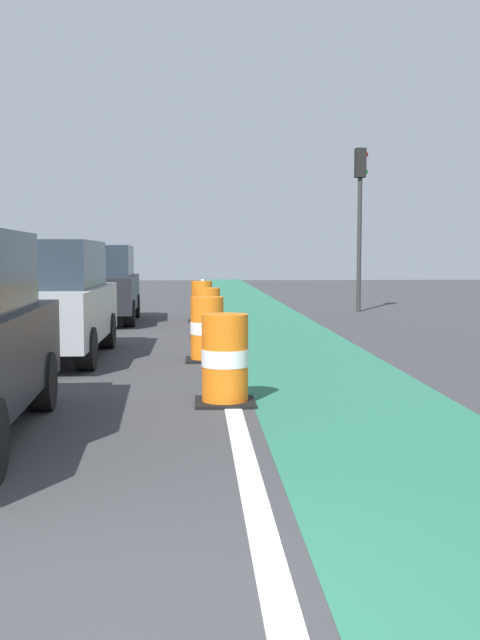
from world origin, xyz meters
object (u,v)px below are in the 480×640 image
object	(u,v)px
traffic_barrel_far	(202,302)
parked_suv_second	(49,299)
parked_suv_third	(101,283)
traffic_light_corner	(360,200)
traffic_barrel_mid	(207,330)
traffic_barrel_back	(207,314)
traffic_barrel_front	(225,360)

from	to	relation	value
traffic_barrel_far	parked_suv_second	bearing A→B (deg)	-110.44
parked_suv_third	traffic_light_corner	xyz separation A→B (m)	(7.67, 3.36, 2.47)
traffic_barrel_mid	parked_suv_third	bearing A→B (deg)	109.72
traffic_barrel_mid	traffic_barrel_back	distance (m)	3.44
traffic_barrel_back	parked_suv_third	bearing A→B (deg)	123.71
parked_suv_second	parked_suv_third	size ratio (longest dim) A/B	0.99
traffic_barrel_back	traffic_barrel_mid	bearing A→B (deg)	-90.83
parked_suv_second	traffic_barrel_back	bearing A→B (deg)	47.15
traffic_barrel_back	traffic_barrel_far	distance (m)	4.23
traffic_barrel_back	traffic_light_corner	size ratio (longest dim) A/B	0.21
parked_suv_second	traffic_barrel_back	size ratio (longest dim) A/B	4.22
traffic_barrel_front	traffic_barrel_mid	world-z (taller)	same
traffic_light_corner	traffic_barrel_mid	bearing A→B (deg)	-114.34
parked_suv_third	traffic_barrel_mid	size ratio (longest dim) A/B	4.27
parked_suv_third	traffic_barrel_front	xyz separation A→B (m)	(2.88, -11.34, -0.50)
parked_suv_third	traffic_barrel_front	world-z (taller)	parked_suv_third
parked_suv_second	traffic_light_corner	xyz separation A→B (m)	(7.67, 10.50, 2.47)
parked_suv_third	traffic_light_corner	size ratio (longest dim) A/B	0.91
parked_suv_third	traffic_barrel_far	xyz separation A→B (m)	(2.69, 0.08, -0.50)
traffic_light_corner	traffic_barrel_far	bearing A→B (deg)	-146.61
traffic_barrel_mid	traffic_barrel_far	distance (m)	7.66
traffic_barrel_mid	traffic_light_corner	size ratio (longest dim) A/B	0.21
traffic_barrel_front	traffic_light_corner	size ratio (longest dim) A/B	0.21
parked_suv_second	traffic_barrel_far	xyz separation A→B (m)	(2.69, 7.21, -0.50)
traffic_barrel_front	traffic_barrel_far	bearing A→B (deg)	90.98
traffic_barrel_back	parked_suv_second	bearing A→B (deg)	-132.85
parked_suv_second	traffic_barrel_front	xyz separation A→B (m)	(2.88, -4.20, -0.50)
parked_suv_second	traffic_barrel_far	size ratio (longest dim) A/B	4.22
traffic_barrel_back	traffic_light_corner	bearing A→B (deg)	56.87
traffic_barrel_mid	traffic_light_corner	xyz separation A→B (m)	(4.95, 10.95, 2.97)
parked_suv_second	traffic_light_corner	distance (m)	13.24
traffic_barrel_mid	traffic_barrel_far	size ratio (longest dim) A/B	1.00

